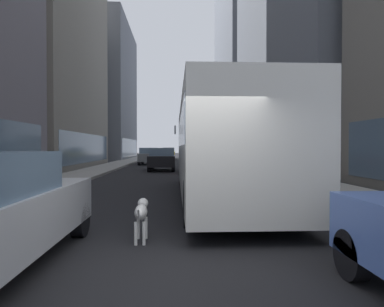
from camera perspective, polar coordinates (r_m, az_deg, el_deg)
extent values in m
plane|color=black|center=(39.89, -2.41, -1.35)|extent=(120.00, 120.00, 0.00)
cube|color=gray|center=(40.26, -10.55, -1.24)|extent=(2.40, 110.00, 0.15)
cube|color=#ADA89E|center=(40.33, 5.72, -1.22)|extent=(2.40, 110.00, 0.15)
cube|color=slate|center=(30.52, -16.79, 0.87)|extent=(0.08, 15.02, 2.40)
cube|color=slate|center=(50.65, -16.27, 9.61)|extent=(10.63, 16.71, 18.49)
cube|color=slate|center=(49.12, -10.20, 0.95)|extent=(0.08, 15.04, 2.40)
cube|color=slate|center=(33.43, 20.06, 20.61)|extent=(9.64, 23.29, 25.80)
cube|color=slate|center=(29.96, 11.43, 0.89)|extent=(0.08, 20.96, 2.40)
cube|color=slate|center=(57.01, 10.20, 18.45)|extent=(9.98, 19.96, 37.47)
cube|color=slate|center=(53.50, 4.95, 0.97)|extent=(0.08, 17.96, 2.40)
cube|color=silver|center=(11.37, 4.52, 1.05)|extent=(2.55, 11.50, 2.75)
cube|color=slate|center=(11.38, 4.53, 3.54)|extent=(2.57, 11.04, 0.90)
cube|color=black|center=(17.07, 2.09, -2.73)|extent=(2.55, 0.16, 0.44)
cylinder|color=black|center=(14.87, -1.54, -3.48)|extent=(0.30, 1.00, 1.00)
cylinder|color=black|center=(15.09, 7.05, -3.42)|extent=(0.30, 1.00, 1.00)
cylinder|color=black|center=(7.23, -0.23, -8.31)|extent=(0.30, 1.00, 1.00)
cylinder|color=black|center=(7.66, 17.00, -7.82)|extent=(0.30, 1.00, 1.00)
cube|color=silver|center=(16.44, -2.81, 3.93)|extent=(0.08, 0.24, 0.40)
cube|color=black|center=(24.92, -4.96, -1.20)|extent=(1.85, 4.23, 0.75)
cube|color=slate|center=(24.69, -4.98, 0.28)|extent=(1.70, 1.90, 0.55)
cylinder|color=black|center=(26.67, -6.57, -1.86)|extent=(0.22, 0.64, 0.64)
cylinder|color=black|center=(26.62, -3.07, -1.87)|extent=(0.22, 0.64, 0.64)
cylinder|color=black|center=(23.29, -7.13, -2.29)|extent=(0.22, 0.64, 0.64)
cylinder|color=black|center=(23.22, -3.11, -2.29)|extent=(0.22, 0.64, 0.64)
cube|color=red|center=(22.27, 0.95, -1.47)|extent=(1.90, 4.44, 0.75)
cube|color=slate|center=(22.03, 0.99, 0.20)|extent=(1.75, 2.00, 0.55)
cylinder|color=black|center=(24.05, -1.32, -2.18)|extent=(0.22, 0.64, 0.64)
cylinder|color=black|center=(24.16, 2.66, -2.16)|extent=(0.22, 0.64, 0.64)
cylinder|color=black|center=(20.45, -1.07, -2.74)|extent=(0.22, 0.64, 0.64)
cylinder|color=black|center=(20.57, 3.61, -2.73)|extent=(0.22, 0.64, 0.64)
cube|color=yellow|center=(48.16, -3.90, -0.11)|extent=(1.74, 4.37, 0.75)
cube|color=slate|center=(47.93, -3.90, 0.66)|extent=(1.60, 1.97, 0.55)
cylinder|color=black|center=(49.96, -4.73, -0.50)|extent=(0.22, 0.64, 0.64)
cylinder|color=black|center=(49.93, -2.98, -0.50)|extent=(0.22, 0.64, 0.64)
cylinder|color=black|center=(46.42, -4.88, -0.62)|extent=(0.22, 0.64, 0.64)
cylinder|color=black|center=(46.39, -3.00, -0.62)|extent=(0.22, 0.64, 0.64)
cube|color=slate|center=(33.68, -7.12, -0.62)|extent=(1.85, 4.09, 0.75)
cube|color=slate|center=(33.46, -7.14, 0.48)|extent=(1.70, 1.84, 0.55)
cylinder|color=black|center=(35.38, -8.23, -1.15)|extent=(0.22, 0.64, 0.64)
cylinder|color=black|center=(35.26, -5.59, -1.15)|extent=(0.22, 0.64, 0.64)
cylinder|color=black|center=(32.14, -8.78, -1.37)|extent=(0.22, 0.64, 0.64)
cylinder|color=black|center=(32.01, -5.88, -1.38)|extent=(0.22, 0.64, 0.64)
cylinder|color=black|center=(4.95, 25.07, -14.95)|extent=(0.22, 0.64, 0.64)
cylinder|color=black|center=(6.87, -18.06, -10.38)|extent=(0.22, 0.64, 0.64)
cube|color=silver|center=(46.45, 1.00, 0.84)|extent=(2.30, 2.00, 2.10)
cube|color=silver|center=(42.71, 1.33, 1.16)|extent=(2.30, 5.50, 2.60)
cylinder|color=black|center=(46.41, -0.25, -0.46)|extent=(0.28, 0.90, 0.90)
cylinder|color=black|center=(46.54, 2.24, -0.45)|extent=(0.28, 0.90, 0.90)
cylinder|color=black|center=(40.92, 0.09, -0.66)|extent=(0.28, 0.90, 0.90)
cylinder|color=black|center=(41.07, 2.91, -0.66)|extent=(0.28, 0.90, 0.90)
ellipsoid|color=white|center=(6.23, -8.45, -9.56)|extent=(0.22, 0.60, 0.26)
sphere|color=white|center=(6.58, -8.12, -8.18)|extent=(0.20, 0.20, 0.20)
sphere|color=black|center=(6.61, -8.63, -7.99)|extent=(0.07, 0.07, 0.07)
sphere|color=black|center=(6.60, -7.58, -8.00)|extent=(0.07, 0.07, 0.07)
cylinder|color=white|center=(5.83, -8.85, -9.80)|extent=(0.03, 0.16, 0.19)
cylinder|color=white|center=(6.51, -8.88, -12.07)|extent=(0.06, 0.06, 0.40)
cylinder|color=white|center=(6.49, -7.62, -12.09)|extent=(0.06, 0.06, 0.40)
cylinder|color=white|center=(6.10, -9.31, -12.96)|extent=(0.06, 0.06, 0.40)
cylinder|color=white|center=(6.09, -7.97, -12.99)|extent=(0.06, 0.06, 0.40)
sphere|color=black|center=(6.31, -7.90, -9.04)|extent=(0.04, 0.04, 0.04)
sphere|color=black|center=(6.15, -9.09, -9.51)|extent=(0.04, 0.04, 0.04)
sphere|color=black|center=(6.04, -8.43, -9.32)|extent=(0.04, 0.04, 0.04)
cylinder|color=#1E1E2D|center=(14.78, 19.85, -3.28)|extent=(0.28, 0.28, 0.85)
cylinder|color=#B2A58C|center=(14.74, 19.87, -0.43)|extent=(0.34, 0.34, 0.62)
sphere|color=tan|center=(14.74, 19.88, 1.20)|extent=(0.22, 0.22, 0.22)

